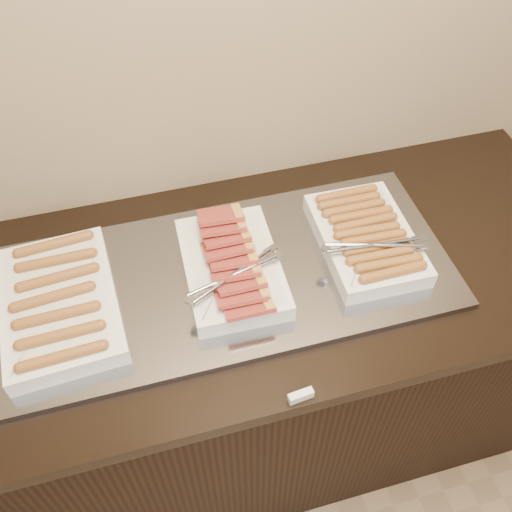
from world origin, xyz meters
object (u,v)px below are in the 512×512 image
at_px(warming_tray, 215,280).
at_px(dish_right, 367,238).
at_px(counter, 228,369).
at_px(dish_center, 232,266).
at_px(dish_left, 59,303).

height_order(warming_tray, dish_right, dish_right).
bearing_deg(counter, dish_right, -0.59).
bearing_deg(warming_tray, dish_center, -5.24).
height_order(dish_center, dish_right, dish_center).
height_order(dish_left, dish_center, dish_center).
bearing_deg(dish_left, counter, -3.50).
xyz_separation_m(counter, warming_tray, (-0.02, 0.00, 0.46)).
xyz_separation_m(dish_left, dish_center, (0.42, -0.00, 0.01)).
distance_m(dish_left, dish_center, 0.42).
xyz_separation_m(counter, dish_center, (0.03, -0.00, 0.50)).
distance_m(dish_left, dish_right, 0.78).
relative_size(warming_tray, dish_right, 3.42).
bearing_deg(dish_right, dish_left, -179.09).
xyz_separation_m(warming_tray, dish_center, (0.04, -0.00, 0.04)).
bearing_deg(dish_left, warming_tray, -3.50).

